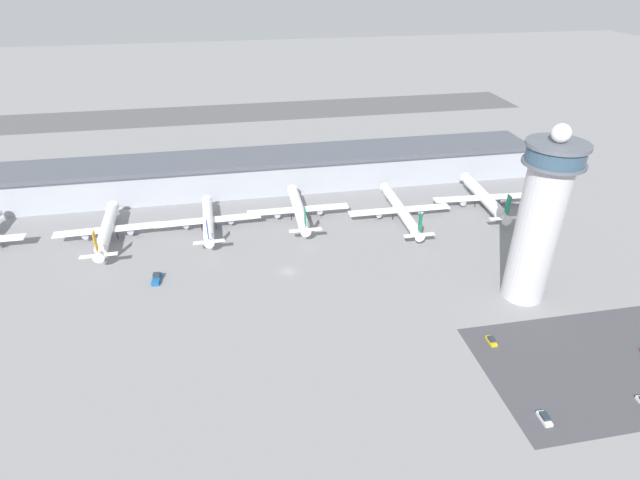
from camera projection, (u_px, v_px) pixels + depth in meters
name	position (u px, v px, depth m)	size (l,w,h in m)	color
ground_plane	(288.00, 272.00, 165.78)	(1000.00, 1000.00, 0.00)	gray
terminal_building	(267.00, 171.00, 221.40)	(241.63, 25.00, 15.21)	#A3A8B2
runway_strip	(251.00, 112.00, 329.74)	(362.45, 44.00, 0.01)	#515154
control_tower	(540.00, 219.00, 141.50)	(16.63, 16.63, 54.12)	#BCBCC1
parking_lot_surface	(605.00, 364.00, 128.64)	(64.00, 40.00, 0.01)	#424247
airplane_gate_bravo	(107.00, 229.00, 181.65)	(37.46, 40.50, 13.74)	white
airplane_gate_charlie	(208.00, 220.00, 188.52)	(39.89, 36.99, 12.54)	white
airplane_gate_delta	(299.00, 209.00, 195.76)	(40.20, 38.08, 13.73)	white
airplane_gate_echo	(400.00, 210.00, 196.14)	(41.01, 44.42, 12.88)	white
airplane_gate_foxtrot	(484.00, 197.00, 205.83)	(41.76, 41.99, 14.16)	white
service_truck_catering	(157.00, 279.00, 160.78)	(2.87, 6.34, 2.51)	black
service_truck_fuel	(527.00, 214.00, 199.74)	(5.98, 3.23, 3.05)	black
car_silver_sedan	(545.00, 418.00, 113.13)	(1.87, 4.23, 1.47)	black
car_yellow_taxi	(491.00, 341.00, 135.69)	(1.84, 4.12, 1.37)	black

